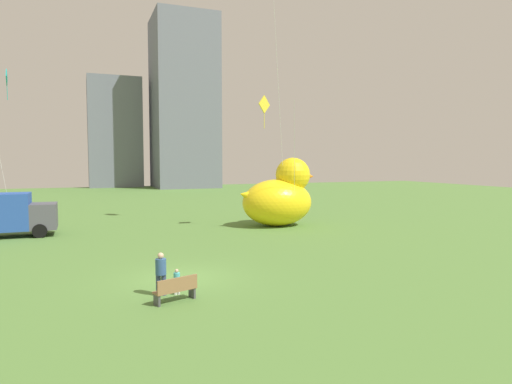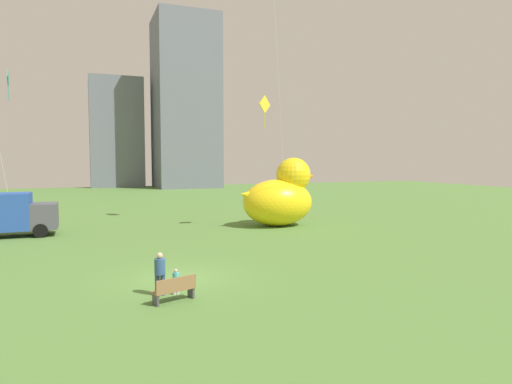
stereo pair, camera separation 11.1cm
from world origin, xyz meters
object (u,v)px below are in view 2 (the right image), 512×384
object	(u,v)px
person_child	(176,280)
giant_inflatable_duck	(280,197)
box_truck	(7,215)
person_adult	(160,272)
park_bench	(175,289)
kite_teal	(7,84)
kite_yellow	(267,110)

from	to	relation	value
person_child	giant_inflatable_duck	bearing A→B (deg)	53.49
person_child	box_truck	xyz separation A→B (m)	(-7.86, 16.33, 0.91)
person_adult	giant_inflatable_duck	size ratio (longest dim) A/B	0.26
park_bench	box_truck	xyz separation A→B (m)	(-7.66, 17.19, 0.97)
person_child	kite_teal	size ratio (longest dim) A/B	0.08
giant_inflatable_duck	person_adult	bearing A→B (deg)	-128.10
giant_inflatable_duck	kite_teal	world-z (taller)	kite_teal
park_bench	giant_inflatable_duck	world-z (taller)	giant_inflatable_duck
person_child	giant_inflatable_duck	distance (m)	18.18
person_adult	box_truck	size ratio (longest dim) A/B	0.28
box_truck	kite_yellow	xyz separation A→B (m)	(16.95, -3.12, 7.14)
kite_teal	kite_yellow	distance (m)	19.92
park_bench	kite_yellow	size ratio (longest dim) A/B	0.17
giant_inflatable_duck	box_truck	xyz separation A→B (m)	(-18.63, 1.78, -0.77)
park_bench	person_child	xyz separation A→B (m)	(0.20, 0.86, 0.06)
park_bench	person_adult	world-z (taller)	person_adult
kite_yellow	giant_inflatable_duck	bearing A→B (deg)	38.61
person_adult	park_bench	bearing A→B (deg)	-69.12
person_adult	kite_yellow	bearing A→B (deg)	53.63
person_child	kite_teal	world-z (taller)	kite_teal
park_bench	person_adult	bearing A→B (deg)	110.88
box_truck	kite_yellow	size ratio (longest dim) A/B	0.60
park_bench	giant_inflatable_duck	bearing A→B (deg)	54.56
person_adult	giant_inflatable_duck	distance (m)	18.42
person_child	kite_yellow	distance (m)	17.95
person_adult	box_truck	bearing A→B (deg)	114.20
person_adult	person_child	xyz separation A→B (m)	(0.56, -0.10, -0.35)
person_adult	giant_inflatable_duck	bearing A→B (deg)	51.90
person_child	box_truck	bearing A→B (deg)	115.70
person_child	kite_yellow	world-z (taller)	kite_yellow
box_truck	kite_yellow	bearing A→B (deg)	-10.42
person_child	kite_teal	distance (m)	26.06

